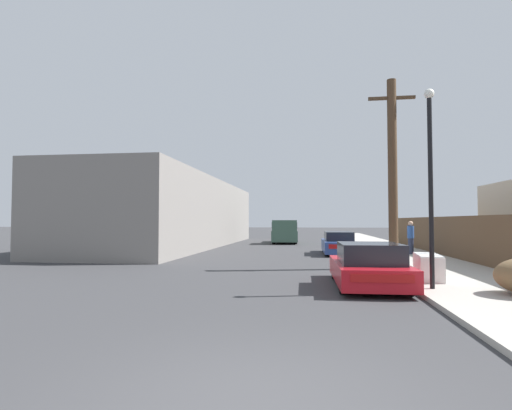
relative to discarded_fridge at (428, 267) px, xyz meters
name	(u,v)px	position (x,y,z in m)	size (l,w,h in m)	color
ground_plane	(257,408)	(-4.03, -8.59, -0.49)	(220.00, 220.00, 0.00)	#38383A
sidewalk_curb	(383,248)	(1.27, 14.91, -0.43)	(4.20, 63.00, 0.12)	#ADA89E
discarded_fridge	(428,267)	(0.00, 0.00, 0.00)	(0.87, 1.85, 0.76)	silver
parked_sports_car_red	(368,267)	(-1.87, -0.89, 0.08)	(1.96, 4.29, 1.24)	red
car_parked_mid	(338,243)	(-1.95, 10.32, 0.10)	(1.77, 4.73, 1.26)	#2D478C
pickup_truck	(285,232)	(-5.65, 20.72, 0.46)	(2.39, 5.86, 1.92)	#385647
utility_pole	(393,170)	(-0.28, 3.60, 3.39)	(1.80, 0.36, 7.35)	#4C3826
street_lamp	(430,173)	(-0.38, -1.74, 2.62)	(0.26, 0.26, 5.22)	black
wooden_fence	(464,238)	(3.22, 6.14, 0.61)	(0.08, 31.78, 1.96)	brown
building_left_block	(177,214)	(-13.46, 16.34, 1.93)	(7.00, 25.09, 4.84)	gray
pedestrian	(411,237)	(1.74, 9.37, 0.53)	(0.34, 0.34, 1.74)	#282D42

